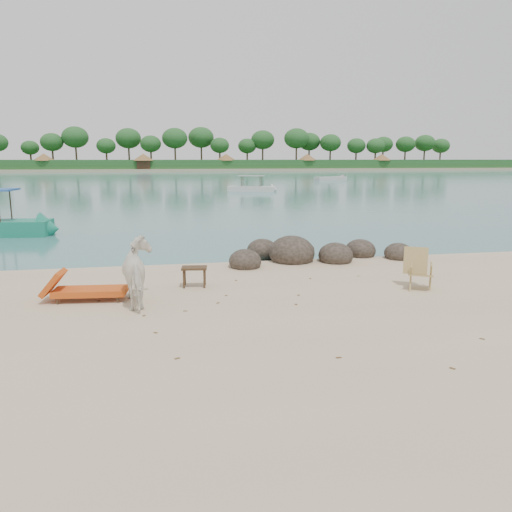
{
  "coord_description": "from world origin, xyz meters",
  "views": [
    {
      "loc": [
        -1.64,
        -10.0,
        3.39
      ],
      "look_at": [
        0.61,
        2.0,
        1.0
      ],
      "focal_mm": 35.0,
      "sensor_mm": 36.0,
      "label": 1
    }
  ],
  "objects_px": {
    "boulders": "(308,254)",
    "side_table": "(194,278)",
    "cow": "(141,273)",
    "deck_chair": "(421,270)",
    "lounge_chair": "(90,288)"
  },
  "relations": [
    {
      "from": "lounge_chair",
      "to": "deck_chair",
      "type": "distance_m",
      "value": 8.37
    },
    {
      "from": "boulders",
      "to": "cow",
      "type": "bearing_deg",
      "value": -141.16
    },
    {
      "from": "cow",
      "to": "deck_chair",
      "type": "distance_m",
      "value": 7.13
    },
    {
      "from": "boulders",
      "to": "side_table",
      "type": "distance_m",
      "value": 4.99
    },
    {
      "from": "boulders",
      "to": "deck_chair",
      "type": "relative_size",
      "value": 6.05
    },
    {
      "from": "deck_chair",
      "to": "boulders",
      "type": "bearing_deg",
      "value": 141.67
    },
    {
      "from": "deck_chair",
      "to": "side_table",
      "type": "bearing_deg",
      "value": -163.76
    },
    {
      "from": "boulders",
      "to": "deck_chair",
      "type": "bearing_deg",
      "value": -67.46
    },
    {
      "from": "lounge_chair",
      "to": "deck_chair",
      "type": "bearing_deg",
      "value": 1.77
    },
    {
      "from": "boulders",
      "to": "lounge_chair",
      "type": "distance_m",
      "value": 7.58
    },
    {
      "from": "cow",
      "to": "side_table",
      "type": "xyz_separation_m",
      "value": [
        1.33,
        1.35,
        -0.5
      ]
    },
    {
      "from": "side_table",
      "to": "cow",
      "type": "bearing_deg",
      "value": -127.4
    },
    {
      "from": "boulders",
      "to": "side_table",
      "type": "bearing_deg",
      "value": -143.67
    },
    {
      "from": "boulders",
      "to": "cow",
      "type": "relative_size",
      "value": 3.52
    },
    {
      "from": "boulders",
      "to": "cow",
      "type": "distance_m",
      "value": 6.89
    }
  ]
}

